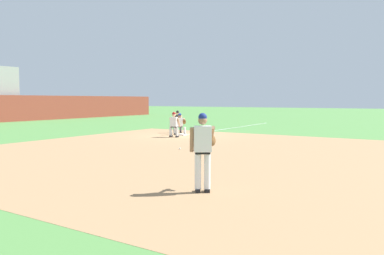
{
  "coord_description": "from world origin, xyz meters",
  "views": [
    {
      "loc": [
        -18.81,
        -12.44,
        2.17
      ],
      "look_at": [
        -7.97,
        -5.66,
        1.21
      ],
      "focal_mm": 35.0,
      "sensor_mm": 36.0,
      "label": 1
    }
  ],
  "objects_px": {
    "first_baseman": "(180,123)",
    "baserunner": "(174,124)",
    "first_base_bag": "(183,135)",
    "baseball": "(180,149)",
    "umpire": "(178,121)",
    "pitcher": "(203,147)"
  },
  "relations": [
    {
      "from": "first_baseman",
      "to": "baserunner",
      "type": "relative_size",
      "value": 0.92
    },
    {
      "from": "first_base_bag",
      "to": "baseball",
      "type": "xyz_separation_m",
      "value": [
        -5.4,
        -3.43,
        -0.01
      ]
    },
    {
      "from": "umpire",
      "to": "first_base_bag",
      "type": "bearing_deg",
      "value": -136.13
    },
    {
      "from": "pitcher",
      "to": "umpire",
      "type": "distance_m",
      "value": 15.7
    },
    {
      "from": "pitcher",
      "to": "baseball",
      "type": "bearing_deg",
      "value": 38.02
    },
    {
      "from": "baserunner",
      "to": "umpire",
      "type": "height_order",
      "value": "same"
    },
    {
      "from": "first_baseman",
      "to": "umpire",
      "type": "xyz_separation_m",
      "value": [
        1.08,
        0.93,
        0.06
      ]
    },
    {
      "from": "baserunner",
      "to": "umpire",
      "type": "bearing_deg",
      "value": 29.99
    },
    {
      "from": "first_base_bag",
      "to": "first_baseman",
      "type": "bearing_deg",
      "value": 56.37
    },
    {
      "from": "pitcher",
      "to": "first_baseman",
      "type": "xyz_separation_m",
      "value": [
        11.55,
        8.39,
        -0.33
      ]
    },
    {
      "from": "first_base_bag",
      "to": "baseball",
      "type": "relative_size",
      "value": 5.14
    },
    {
      "from": "baserunner",
      "to": "umpire",
      "type": "relative_size",
      "value": 1.0
    },
    {
      "from": "pitcher",
      "to": "baserunner",
      "type": "height_order",
      "value": "pitcher"
    },
    {
      "from": "first_base_bag",
      "to": "baserunner",
      "type": "distance_m",
      "value": 1.4
    },
    {
      "from": "first_base_bag",
      "to": "umpire",
      "type": "bearing_deg",
      "value": 43.87
    },
    {
      "from": "first_base_bag",
      "to": "umpire",
      "type": "distance_m",
      "value": 1.94
    },
    {
      "from": "first_base_bag",
      "to": "first_baseman",
      "type": "height_order",
      "value": "first_baseman"
    },
    {
      "from": "baserunner",
      "to": "first_base_bag",
      "type": "bearing_deg",
      "value": 8.72
    },
    {
      "from": "first_base_bag",
      "to": "umpire",
      "type": "height_order",
      "value": "umpire"
    },
    {
      "from": "first_base_bag",
      "to": "baseball",
      "type": "distance_m",
      "value": 6.4
    },
    {
      "from": "first_baseman",
      "to": "umpire",
      "type": "bearing_deg",
      "value": 40.58
    },
    {
      "from": "first_baseman",
      "to": "baserunner",
      "type": "xyz_separation_m",
      "value": [
        -1.38,
        -0.49,
        0.06
      ]
    }
  ]
}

